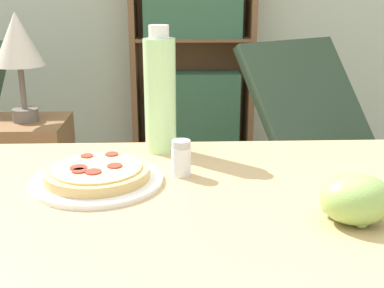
% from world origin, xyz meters
% --- Properties ---
extents(dining_table, '(1.18, 0.72, 0.75)m').
position_xyz_m(dining_table, '(0.14, 0.10, 0.64)').
color(dining_table, tan).
rests_on(dining_table, ground_plane).
extents(pizza_on_plate, '(0.26, 0.26, 0.04)m').
position_xyz_m(pizza_on_plate, '(-0.11, 0.20, 0.77)').
color(pizza_on_plate, white).
rests_on(pizza_on_plate, dining_table).
extents(grape_bunch, '(0.12, 0.11, 0.08)m').
position_xyz_m(grape_bunch, '(0.33, 0.01, 0.79)').
color(grape_bunch, '#93BC5B').
rests_on(grape_bunch, dining_table).
extents(drink_bottle, '(0.07, 0.07, 0.29)m').
position_xyz_m(drink_bottle, '(0.01, 0.39, 0.89)').
color(drink_bottle, '#B7EAA3').
rests_on(drink_bottle, dining_table).
extents(salt_shaker, '(0.04, 0.04, 0.07)m').
position_xyz_m(salt_shaker, '(0.06, 0.23, 0.79)').
color(salt_shaker, white).
rests_on(salt_shaker, dining_table).
extents(lounge_chair_far, '(0.89, 0.98, 0.88)m').
position_xyz_m(lounge_chair_far, '(0.78, 1.42, 0.29)').
color(lounge_chair_far, black).
rests_on(lounge_chair_far, ground_plane).
extents(bookshelf, '(0.79, 0.29, 1.63)m').
position_xyz_m(bookshelf, '(0.17, 2.45, 0.74)').
color(bookshelf, brown).
rests_on(bookshelf, ground_plane).
extents(side_table, '(0.34, 0.34, 0.57)m').
position_xyz_m(side_table, '(-0.60, 1.38, 0.28)').
color(side_table, brown).
rests_on(side_table, ground_plane).
extents(table_lamp, '(0.21, 0.21, 0.46)m').
position_xyz_m(table_lamp, '(-0.60, 1.38, 0.90)').
color(table_lamp, '#665B51').
rests_on(table_lamp, side_table).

